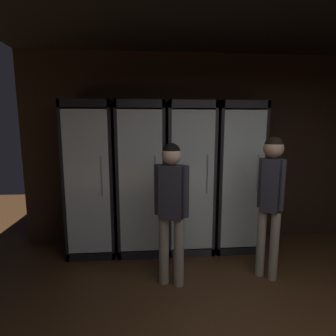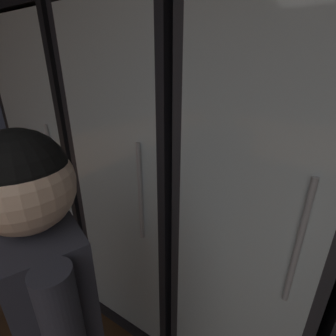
{
  "view_description": "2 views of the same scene",
  "coord_description": "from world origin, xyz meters",
  "px_view_note": "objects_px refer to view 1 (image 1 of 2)",
  "views": [
    {
      "loc": [
        -1.2,
        -0.93,
        1.76
      ],
      "look_at": [
        -0.93,
        2.39,
        1.23
      ],
      "focal_mm": 28.16,
      "sensor_mm": 36.0,
      "label": 1
    },
    {
      "loc": [
        -0.44,
        1.57,
        1.69
      ],
      "look_at": [
        -1.06,
        2.56,
        1.21
      ],
      "focal_mm": 25.98,
      "sensor_mm": 36.0,
      "label": 2
    }
  ],
  "objects_px": {
    "cooler_far_left": "(93,180)",
    "cooler_left": "(141,179)",
    "shopper_near": "(171,201)",
    "cooler_center": "(189,178)",
    "shopper_far": "(271,191)",
    "cooler_right": "(234,178)"
  },
  "relations": [
    {
      "from": "cooler_center",
      "to": "cooler_right",
      "type": "xyz_separation_m",
      "value": [
        0.67,
        0.0,
        -0.01
      ]
    },
    {
      "from": "cooler_far_left",
      "to": "cooler_left",
      "type": "height_order",
      "value": "same"
    },
    {
      "from": "shopper_near",
      "to": "shopper_far",
      "type": "height_order",
      "value": "shopper_far"
    },
    {
      "from": "cooler_far_left",
      "to": "cooler_left",
      "type": "distance_m",
      "value": 0.67
    },
    {
      "from": "cooler_right",
      "to": "cooler_center",
      "type": "bearing_deg",
      "value": -179.95
    },
    {
      "from": "cooler_far_left",
      "to": "shopper_far",
      "type": "xyz_separation_m",
      "value": [
        2.13,
        -0.88,
        0.02
      ]
    },
    {
      "from": "cooler_left",
      "to": "shopper_near",
      "type": "bearing_deg",
      "value": -69.84
    },
    {
      "from": "cooler_left",
      "to": "shopper_far",
      "type": "height_order",
      "value": "cooler_left"
    },
    {
      "from": "cooler_left",
      "to": "cooler_right",
      "type": "height_order",
      "value": "same"
    },
    {
      "from": "cooler_far_left",
      "to": "shopper_near",
      "type": "height_order",
      "value": "cooler_far_left"
    },
    {
      "from": "cooler_left",
      "to": "shopper_far",
      "type": "distance_m",
      "value": 1.71
    },
    {
      "from": "cooler_left",
      "to": "cooler_right",
      "type": "relative_size",
      "value": 1.0
    },
    {
      "from": "cooler_left",
      "to": "cooler_center",
      "type": "relative_size",
      "value": 1.0
    },
    {
      "from": "cooler_left",
      "to": "shopper_far",
      "type": "bearing_deg",
      "value": -31.03
    },
    {
      "from": "cooler_center",
      "to": "shopper_far",
      "type": "height_order",
      "value": "cooler_center"
    },
    {
      "from": "cooler_left",
      "to": "shopper_near",
      "type": "relative_size",
      "value": 1.31
    },
    {
      "from": "shopper_far",
      "to": "cooler_right",
      "type": "bearing_deg",
      "value": 97.77
    },
    {
      "from": "cooler_far_left",
      "to": "shopper_near",
      "type": "relative_size",
      "value": 1.31
    },
    {
      "from": "shopper_far",
      "to": "cooler_left",
      "type": "bearing_deg",
      "value": 148.97
    },
    {
      "from": "cooler_center",
      "to": "cooler_right",
      "type": "distance_m",
      "value": 0.67
    },
    {
      "from": "shopper_near",
      "to": "cooler_far_left",
      "type": "bearing_deg",
      "value": 137.61
    },
    {
      "from": "cooler_center",
      "to": "shopper_near",
      "type": "height_order",
      "value": "cooler_center"
    }
  ]
}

